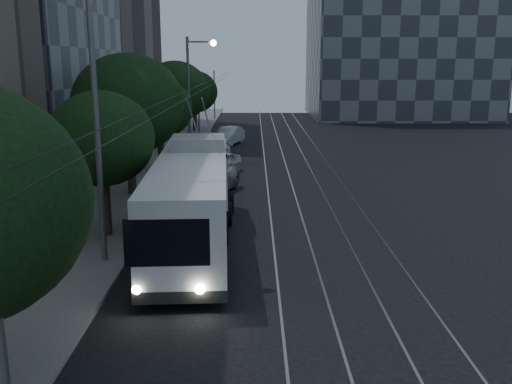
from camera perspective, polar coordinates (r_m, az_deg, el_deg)
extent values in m
plane|color=black|center=(21.19, 1.13, -6.48)|extent=(120.00, 120.00, 0.00)
cube|color=slate|center=(41.18, -10.01, 3.01)|extent=(5.00, 90.00, 0.15)
cube|color=gray|center=(40.60, 0.89, 2.97)|extent=(0.08, 90.00, 0.02)
cube|color=gray|center=(40.65, 2.92, 2.97)|extent=(0.08, 90.00, 0.02)
cube|color=gray|center=(40.76, 5.11, 2.96)|extent=(0.08, 90.00, 0.02)
cube|color=gray|center=(40.92, 7.13, 2.95)|extent=(0.08, 90.00, 0.02)
cylinder|color=black|center=(40.14, -5.09, 10.84)|extent=(0.02, 90.00, 0.02)
cylinder|color=black|center=(40.09, -4.08, 10.86)|extent=(0.02, 90.00, 0.02)
cylinder|color=slate|center=(30.63, -9.28, 5.19)|extent=(0.14, 0.14, 6.00)
cylinder|color=slate|center=(50.37, -5.74, 8.29)|extent=(0.14, 0.14, 6.00)
cylinder|color=slate|center=(70.26, -4.18, 9.63)|extent=(0.14, 0.14, 6.00)
cube|color=#343A42|center=(77.38, 14.21, 16.26)|extent=(22.00, 18.00, 24.00)
cube|color=silver|center=(22.06, -6.48, -0.72)|extent=(3.31, 12.71, 2.99)
cube|color=black|center=(22.42, -6.39, -4.05)|extent=(3.35, 12.75, 0.37)
cube|color=black|center=(22.54, -6.34, -0.08)|extent=(3.24, 10.09, 1.10)
cube|color=black|center=(16.01, -8.90, -5.03)|extent=(2.38, 0.20, 1.36)
cube|color=black|center=(28.12, -5.13, 2.77)|extent=(2.18, 0.19, 1.05)
cube|color=#27EE2E|center=(15.74, -9.02, -1.76)|extent=(1.68, 0.14, 0.34)
cube|color=gray|center=(24.81, -5.80, 4.95)|extent=(2.39, 2.42, 0.52)
sphere|color=white|center=(16.58, -11.85, -9.53)|extent=(0.27, 0.27, 0.27)
sphere|color=white|center=(16.32, -5.62, -9.68)|extent=(0.27, 0.27, 0.27)
cylinder|color=slate|center=(25.83, -6.31, 7.29)|extent=(0.06, 4.75, 2.19)
cylinder|color=slate|center=(25.77, -4.91, 7.30)|extent=(0.06, 4.75, 2.19)
cylinder|color=black|center=(18.84, -11.62, -7.59)|extent=(0.31, 1.05, 1.05)
cylinder|color=black|center=(18.51, -3.71, -7.72)|extent=(0.31, 1.05, 1.05)
cylinder|color=black|center=(25.22, -8.64, -2.19)|extent=(0.31, 1.05, 1.05)
cylinder|color=black|center=(24.97, -2.78, -2.20)|extent=(0.31, 1.05, 1.05)
cylinder|color=black|center=(27.15, -8.03, -1.08)|extent=(0.31, 1.05, 1.05)
cylinder|color=black|center=(26.92, -2.59, -1.08)|extent=(0.31, 1.05, 1.05)
imported|color=#ADB0B5|center=(30.62, -5.32, 1.13)|extent=(4.04, 6.26, 1.60)
imported|color=silver|center=(36.19, -3.71, 2.85)|extent=(3.10, 4.49, 1.42)
imported|color=#B7B6BB|center=(44.55, -4.42, 4.75)|extent=(3.34, 5.30, 1.43)
imported|color=silver|center=(49.43, -2.77, 5.62)|extent=(2.81, 4.78, 1.49)
imported|color=#B0B0B4|center=(52.07, -2.65, 5.93)|extent=(2.77, 4.33, 1.37)
cylinder|color=black|center=(23.82, -14.82, -1.57)|extent=(0.44, 0.44, 2.50)
ellipsoid|color=black|center=(23.29, -15.22, 5.16)|extent=(4.19, 4.19, 3.77)
cylinder|color=black|center=(30.97, -12.35, 2.05)|extent=(0.44, 0.44, 2.70)
ellipsoid|color=black|center=(30.51, -12.67, 8.56)|extent=(5.80, 5.80, 5.22)
cylinder|color=black|center=(37.98, -9.45, 3.98)|extent=(0.44, 0.44, 2.46)
ellipsoid|color=black|center=(37.66, -9.61, 8.22)|extent=(4.24, 4.24, 3.82)
cylinder|color=black|center=(45.84, -7.94, 5.73)|extent=(0.44, 0.44, 2.76)
ellipsoid|color=black|center=(45.54, -8.08, 9.92)|extent=(5.27, 5.27, 4.74)
cylinder|color=black|center=(58.70, -6.12, 7.11)|extent=(0.44, 0.44, 2.28)
ellipsoid|color=black|center=(58.48, -6.19, 9.94)|extent=(4.70, 4.70, 4.23)
cylinder|color=slate|center=(20.03, -15.73, 7.59)|extent=(0.20, 0.20, 10.68)
cylinder|color=slate|center=(41.94, -6.74, 9.21)|extent=(0.20, 0.20, 8.73)
cylinder|color=slate|center=(41.77, -5.53, 14.73)|extent=(1.92, 0.12, 0.12)
sphere|color=#F2BA85|center=(41.70, -4.30, 14.64)|extent=(0.44, 0.44, 0.44)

